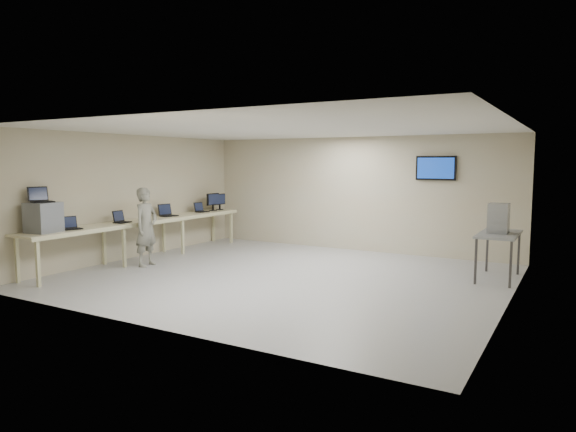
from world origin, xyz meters
The scene contains 13 objects.
room centered at (0.03, 0.06, 1.41)m, with size 8.01×7.01×2.81m.
workbench centered at (-3.59, 0.00, 0.83)m, with size 0.76×6.00×0.90m.
equipment_box centered at (-3.65, -2.46, 1.18)m, with size 0.46×0.53×0.55m, color slate.
laptop_on_box centered at (-3.71, -2.46, 1.52)m, with size 0.41×0.44×0.29m.
laptop_0 centered at (-3.58, -1.93, 0.96)m, with size 0.35×0.38×0.25m.
laptop_1 centered at (-3.61, -0.69, 0.97)m, with size 0.30×0.35×0.26m.
laptop_2 centered at (-3.67, 0.79, 0.97)m, with size 0.38×0.42×0.29m.
laptop_3 centered at (-3.63, 1.99, 0.97)m, with size 0.29×0.34×0.25m.
monitor_near centered at (-3.60, 2.46, 1.18)m, with size 0.21×0.46×0.46m.
monitor_far centered at (-3.60, 2.75, 1.16)m, with size 0.19×0.44×0.43m.
soldier centered at (-3.02, -0.54, 0.83)m, with size 0.60×0.40×1.65m, color slate.
side_table centered at (3.60, 1.82, 0.80)m, with size 0.68×1.45×0.87m.
storage_bins centered at (3.58, 1.82, 1.15)m, with size 0.35×0.39×0.55m.
Camera 1 is at (4.90, -8.32, 2.18)m, focal length 32.00 mm.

